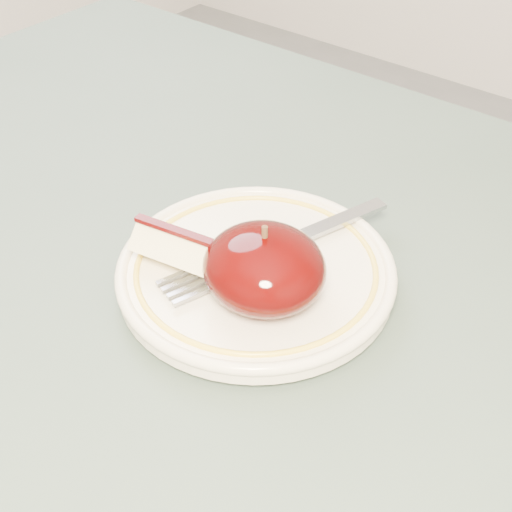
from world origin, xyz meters
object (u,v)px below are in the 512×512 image
Objects in this scene: table at (95,400)px; fork at (275,248)px; apple_half at (264,268)px; plate at (256,271)px.

fork reaches higher than table.
apple_half reaches higher than fork.
fork is (-0.02, 0.04, -0.02)m from apple_half.
plate reaches higher than table.
plate is 0.04m from apple_half.
table is 4.78× the size of fork.
plate is 0.02m from fork.
fork is at bearing 86.88° from plate.
apple_half is (0.10, 0.08, 0.13)m from table.
apple_half is 0.05m from fork.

